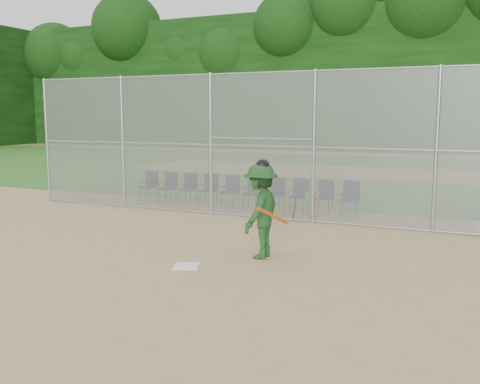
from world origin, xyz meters
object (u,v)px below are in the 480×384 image
at_px(home_plate, 186,266).
at_px(batter_at_plate, 261,210).
at_px(chair_0, 148,186).
at_px(water_cooler, 477,226).

xyz_separation_m(home_plate, batter_at_plate, (1.04, 1.17, 0.95)).
bearing_deg(chair_0, batter_at_plate, -40.63).
height_order(batter_at_plate, water_cooler, batter_at_plate).
bearing_deg(batter_at_plate, water_cooler, 45.57).
xyz_separation_m(batter_at_plate, chair_0, (-6.10, 5.24, -0.48)).
relative_size(home_plate, batter_at_plate, 0.24).
bearing_deg(water_cooler, chair_0, 173.33).
height_order(home_plate, water_cooler, water_cooler).
bearing_deg(chair_0, water_cooler, -6.67).
bearing_deg(batter_at_plate, chair_0, 139.37).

